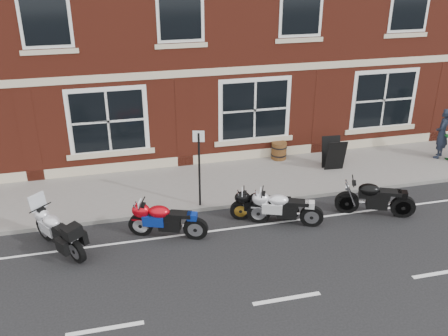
{
  "coord_description": "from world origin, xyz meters",
  "views": [
    {
      "loc": [
        -3.53,
        -11.38,
        7.34
      ],
      "look_at": [
        -0.32,
        1.6,
        1.23
      ],
      "focal_mm": 40.0,
      "sensor_mm": 36.0,
      "label": 1
    }
  ],
  "objects": [
    {
      "name": "a_board_sign",
      "position": [
        3.92,
        3.04,
        0.67
      ],
      "size": [
        0.69,
        0.49,
        1.11
      ],
      "primitive_type": null,
      "rotation": [
        0.0,
        0.0,
        -0.07
      ],
      "color": "black",
      "rests_on": "sidewalk"
    },
    {
      "name": "kerb",
      "position": [
        0.0,
        1.42,
        0.06
      ],
      "size": [
        30.0,
        0.16,
        0.12
      ],
      "primitive_type": "cube",
      "color": "slate",
      "rests_on": "ground"
    },
    {
      "name": "barrel_planter",
      "position": [
        2.39,
        4.3,
        0.44
      ],
      "size": [
        0.57,
        0.57,
        0.63
      ],
      "color": "#4E2115",
      "rests_on": "sidewalk"
    },
    {
      "name": "pedestrian_left",
      "position": [
        8.1,
        3.04,
        1.04
      ],
      "size": [
        0.8,
        0.77,
        1.84
      ],
      "primitive_type": "imported",
      "rotation": [
        0.0,
        0.0,
        3.85
      ],
      "color": "black",
      "rests_on": "sidewalk"
    },
    {
      "name": "moto_sport_red",
      "position": [
        -2.25,
        0.23,
        0.56
      ],
      "size": [
        2.07,
        0.91,
        0.98
      ],
      "rotation": [
        0.0,
        0.0,
        1.2
      ],
      "color": "black",
      "rests_on": "ground"
    },
    {
      "name": "moto_sport_silver",
      "position": [
        1.04,
        0.12,
        0.55
      ],
      "size": [
        2.03,
        0.93,
        0.96
      ],
      "rotation": [
        0.0,
        0.0,
        1.18
      ],
      "color": "black",
      "rests_on": "ground"
    },
    {
      "name": "sidewalk",
      "position": [
        0.0,
        3.0,
        0.06
      ],
      "size": [
        30.0,
        3.0,
        0.12
      ],
      "primitive_type": "cube",
      "color": "slate",
      "rests_on": "ground"
    },
    {
      "name": "moto_touring_silver",
      "position": [
        -5.02,
        0.3,
        0.58
      ],
      "size": [
        1.31,
        1.89,
        1.43
      ],
      "rotation": [
        0.0,
        0.0,
        0.58
      ],
      "color": "black",
      "rests_on": "ground"
    },
    {
      "name": "moto_naked_black",
      "position": [
        3.76,
        -0.01,
        0.59
      ],
      "size": [
        2.15,
        1.04,
        1.03
      ],
      "rotation": [
        0.0,
        0.0,
        1.16
      ],
      "color": "black",
      "rests_on": "ground"
    },
    {
      "name": "ground",
      "position": [
        0.0,
        0.0,
        0.0
      ],
      "size": [
        80.0,
        80.0,
        0.0
      ],
      "primitive_type": "plane",
      "color": "black",
      "rests_on": "ground"
    },
    {
      "name": "parking_sign",
      "position": [
        -1.07,
        1.55,
        1.49
      ],
      "size": [
        0.33,
        0.1,
        2.37
      ],
      "rotation": [
        0.0,
        0.0,
        -0.25
      ],
      "color": "black",
      "rests_on": "sidewalk"
    },
    {
      "name": "moto_sport_black",
      "position": [
        0.56,
        0.49,
        0.51
      ],
      "size": [
        1.93,
        0.66,
        0.89
      ],
      "rotation": [
        0.0,
        0.0,
        1.29
      ],
      "color": "black",
      "rests_on": "ground"
    }
  ]
}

